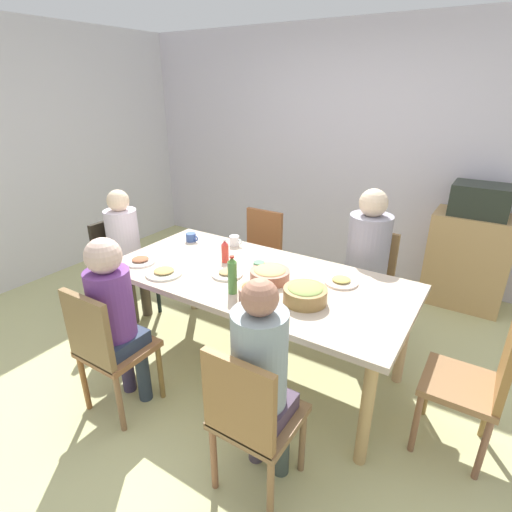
{
  "coord_description": "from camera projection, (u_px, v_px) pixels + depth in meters",
  "views": [
    {
      "loc": [
        1.34,
        -2.11,
        1.98
      ],
      "look_at": [
        0.0,
        0.0,
        0.91
      ],
      "focal_mm": 28.04,
      "sensor_mm": 36.0,
      "label": 1
    }
  ],
  "objects": [
    {
      "name": "cup_3",
      "position": [
        273.0,
        314.0,
        2.24
      ],
      "size": [
        0.11,
        0.08,
        0.08
      ],
      "color": "#4E885B",
      "rests_on": "dining_table"
    },
    {
      "name": "plate_3",
      "position": [
        140.0,
        261.0,
        2.98
      ],
      "size": [
        0.23,
        0.23,
        0.04
      ],
      "color": "white",
      "rests_on": "dining_table"
    },
    {
      "name": "side_cabinet",
      "position": [
        467.0,
        260.0,
        3.8
      ],
      "size": [
        0.7,
        0.44,
        0.9
      ],
      "primitive_type": "cube",
      "color": "tan",
      "rests_on": "ground_plane"
    },
    {
      "name": "chair_0",
      "position": [
        259.0,
        252.0,
        3.83
      ],
      "size": [
        0.4,
        0.4,
        0.9
      ],
      "color": "brown",
      "rests_on": "ground_plane"
    },
    {
      "name": "chair_2",
      "position": [
        121.0,
        263.0,
        3.59
      ],
      "size": [
        0.4,
        0.4,
        0.9
      ],
      "color": "black",
      "rests_on": "ground_plane"
    },
    {
      "name": "wall_back",
      "position": [
        366.0,
        154.0,
        4.27
      ],
      "size": [
        5.91,
        0.12,
        2.6
      ],
      "primitive_type": "cube",
      "color": "silver",
      "rests_on": "ground_plane"
    },
    {
      "name": "ground_plane",
      "position": [
        256.0,
        365.0,
        3.08
      ],
      "size": [
        6.8,
        6.8,
        0.0
      ],
      "primitive_type": "plane",
      "color": "#C0C083"
    },
    {
      "name": "chair_5",
      "position": [
        251.0,
        416.0,
        1.93
      ],
      "size": [
        0.4,
        0.4,
        0.9
      ],
      "color": "olive",
      "rests_on": "ground_plane"
    },
    {
      "name": "bottle_1",
      "position": [
        232.0,
        276.0,
        2.5
      ],
      "size": [
        0.06,
        0.06,
        0.26
      ],
      "color": "#4C853D",
      "rests_on": "dining_table"
    },
    {
      "name": "cup_0",
      "position": [
        259.0,
        268.0,
        2.8
      ],
      "size": [
        0.11,
        0.08,
        0.08
      ],
      "color": "#50885D",
      "rests_on": "dining_table"
    },
    {
      "name": "chair_4",
      "position": [
        367.0,
        278.0,
        3.3
      ],
      "size": [
        0.4,
        0.4,
        0.9
      ],
      "color": "#895F40",
      "rests_on": "ground_plane"
    },
    {
      "name": "chair_3",
      "position": [
        479.0,
        380.0,
        2.17
      ],
      "size": [
        0.4,
        0.4,
        0.9
      ],
      "color": "olive",
      "rests_on": "ground_plane"
    },
    {
      "name": "bowl_1",
      "position": [
        305.0,
        294.0,
        2.42
      ],
      "size": [
        0.27,
        0.27,
        0.11
      ],
      "color": "olive",
      "rests_on": "dining_table"
    },
    {
      "name": "dining_table",
      "position": [
        256.0,
        285.0,
        2.81
      ],
      "size": [
        2.12,
        1.01,
        0.76
      ],
      "color": "#C0AB95",
      "rests_on": "ground_plane"
    },
    {
      "name": "wall_left",
      "position": [
        12.0,
        159.0,
        3.99
      ],
      "size": [
        0.12,
        4.52,
        2.6
      ],
      "primitive_type": "cube",
      "color": "silver",
      "rests_on": "ground_plane"
    },
    {
      "name": "person_5",
      "position": [
        261.0,
        372.0,
        1.93
      ],
      "size": [
        0.3,
        0.3,
        1.21
      ],
      "color": "#453A47",
      "rests_on": "ground_plane"
    },
    {
      "name": "person_2",
      "position": [
        125.0,
        246.0,
        3.47
      ],
      "size": [
        0.3,
        0.3,
        1.19
      ],
      "color": "brown",
      "rests_on": "ground_plane"
    },
    {
      "name": "bowl_2",
      "position": [
        255.0,
        293.0,
        2.43
      ],
      "size": [
        0.21,
        0.21,
        0.12
      ],
      "color": "#925F50",
      "rests_on": "dining_table"
    },
    {
      "name": "bottle_0",
      "position": [
        225.0,
        251.0,
        2.96
      ],
      "size": [
        0.05,
        0.05,
        0.18
      ],
      "color": "red",
      "rests_on": "dining_table"
    },
    {
      "name": "plate_2",
      "position": [
        341.0,
        281.0,
        2.67
      ],
      "size": [
        0.22,
        0.22,
        0.04
      ],
      "color": "silver",
      "rests_on": "dining_table"
    },
    {
      "name": "cup_1",
      "position": [
        235.0,
        241.0,
        3.29
      ],
      "size": [
        0.12,
        0.08,
        0.08
      ],
      "color": "white",
      "rests_on": "dining_table"
    },
    {
      "name": "plate_1",
      "position": [
        227.0,
        273.0,
        2.78
      ],
      "size": [
        0.22,
        0.22,
        0.04
      ],
      "color": "silver",
      "rests_on": "dining_table"
    },
    {
      "name": "cup_2",
      "position": [
        191.0,
        237.0,
        3.38
      ],
      "size": [
        0.12,
        0.08,
        0.07
      ],
      "color": "#3B5898",
      "rests_on": "dining_table"
    },
    {
      "name": "person_1",
      "position": [
        114.0,
        311.0,
        2.45
      ],
      "size": [
        0.3,
        0.3,
        1.19
      ],
      "color": "#352C4B",
      "rests_on": "ground_plane"
    },
    {
      "name": "person_4",
      "position": [
        367.0,
        253.0,
        3.13
      ],
      "size": [
        0.33,
        0.33,
        1.28
      ],
      "color": "#404845",
      "rests_on": "ground_plane"
    },
    {
      "name": "bowl_0",
      "position": [
        270.0,
        274.0,
        2.7
      ],
      "size": [
        0.27,
        0.27,
        0.1
      ],
      "color": "#9C604C",
      "rests_on": "dining_table"
    },
    {
      "name": "microwave",
      "position": [
        481.0,
        200.0,
        3.57
      ],
      "size": [
        0.48,
        0.36,
        0.28
      ],
      "primitive_type": "cube",
      "color": "#242C23",
      "rests_on": "side_cabinet"
    },
    {
      "name": "chair_1",
      "position": [
        106.0,
        345.0,
        2.45
      ],
      "size": [
        0.4,
        0.4,
        0.9
      ],
      "color": "#905E39",
      "rests_on": "ground_plane"
    },
    {
      "name": "plate_0",
      "position": [
        164.0,
        272.0,
        2.8
      ],
      "size": [
        0.26,
        0.26,
        0.04
      ],
      "color": "white",
      "rests_on": "dining_table"
    }
  ]
}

